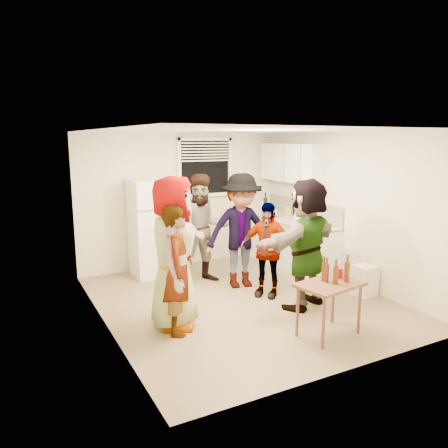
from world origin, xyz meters
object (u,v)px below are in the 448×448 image
guest_back_right (241,286)px  guest_stripe (180,331)px  blue_cup (316,228)px  beer_bottle_table (346,282)px  guest_grey (175,325)px  guest_back_left (204,281)px  kettle (275,216)px  beer_bottle_counter (307,226)px  serving_table (327,335)px  trash_bin (364,279)px  guest_orange (304,306)px  wine_bottle (265,212)px  refrigerator (152,228)px  red_cup (339,278)px  guest_black (266,295)px

guest_back_right → guest_stripe: bearing=-132.9°
blue_cup → beer_bottle_table: (-1.05, -1.86, -0.23)m
guest_grey → guest_back_left: bearing=-9.1°
kettle → beer_bottle_counter: 1.06m
serving_table → guest_back_left: bearing=100.7°
trash_bin → guest_orange: trash_bin is taller
blue_cup → guest_orange: size_ratio=0.06×
trash_bin → kettle: bearing=93.9°
wine_bottle → serving_table: 3.94m
kettle → wine_bottle: bearing=79.4°
refrigerator → guest_grey: refrigerator is taller
serving_table → refrigerator: bearing=108.2°
trash_bin → beer_bottle_table: 1.57m
serving_table → guest_orange: 0.96m
refrigerator → red_cup: refrigerator is taller
beer_bottle_table → red_cup: bearing=81.0°
beer_bottle_counter → guest_black: (-1.15, -0.49, -0.90)m
wine_bottle → beer_bottle_counter: bearing=-95.5°
red_cup → serving_table: bearing=-157.0°
serving_table → guest_back_left: guest_back_left is taller
refrigerator → beer_bottle_table: size_ratio=6.76×
wine_bottle → red_cup: (-1.15, -3.48, -0.23)m
red_cup → guest_grey: red_cup is taller
refrigerator → beer_bottle_table: 3.68m
beer_bottle_counter → red_cup: (-1.00, -1.91, -0.23)m
guest_back_right → guest_orange: size_ratio=1.00×
guest_back_left → trash_bin: bearing=-32.9°
wine_bottle → guest_grey: wine_bottle is taller
red_cup → guest_back_left: size_ratio=0.07×
guest_grey → guest_orange: 1.93m
guest_orange → refrigerator: bearing=-78.3°
refrigerator → trash_bin: 3.65m
beer_bottle_table → refrigerator: bearing=111.1°
blue_cup → red_cup: size_ratio=0.87×
beer_bottle_counter → serving_table: bearing=-121.6°
guest_stripe → beer_bottle_table: bearing=-90.3°
blue_cup → guest_grey: blue_cup is taller
guest_back_right → trash_bin: bearing=-29.5°
kettle → guest_stripe: kettle is taller
trash_bin → guest_black: 1.54m
kettle → red_cup: size_ratio=1.91×
guest_black → wine_bottle: bearing=109.4°
serving_table → guest_back_right: 2.09m
refrigerator → kettle: refrigerator is taller
red_cup → wine_bottle: bearing=71.7°
beer_bottle_counter → blue_cup: size_ratio=2.00×
refrigerator → kettle: (2.40, -0.30, 0.05)m
wine_bottle → guest_orange: size_ratio=0.17×
wine_bottle → beer_bottle_table: (-1.17, -3.63, -0.23)m
blue_cup → guest_black: blue_cup is taller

